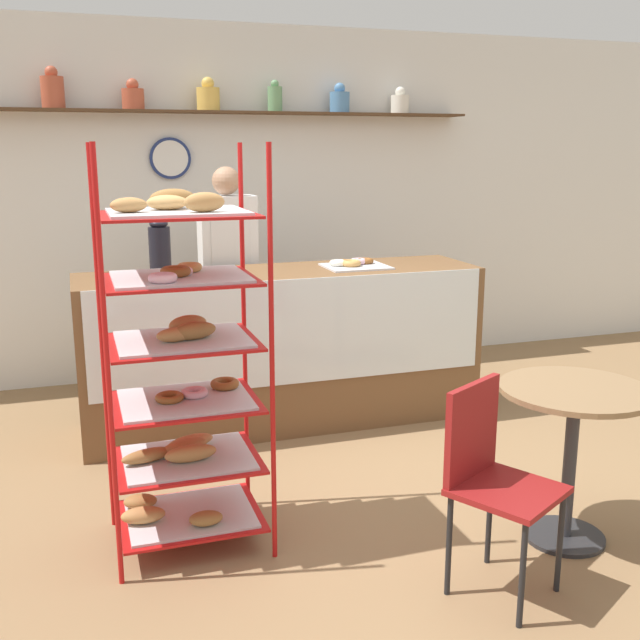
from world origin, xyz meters
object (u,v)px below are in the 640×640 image
pastry_rack (182,369)px  cafe_table (573,427)px  coffee_carafe (160,249)px  donut_tray_counter (353,264)px  cafe_chair (490,467)px  person_worker (229,276)px

pastry_rack → cafe_table: size_ratio=2.44×
coffee_carafe → donut_tray_counter: coffee_carafe is taller
cafe_chair → donut_tray_counter: donut_tray_counter is taller
pastry_rack → coffee_carafe: (0.07, 1.33, 0.36)m
cafe_chair → coffee_carafe: bearing=87.1°
pastry_rack → donut_tray_counter: 1.90m
pastry_rack → cafe_chair: 1.38m
person_worker → cafe_table: bearing=-66.0°
person_worker → coffee_carafe: (-0.52, -0.55, 0.28)m
cafe_table → coffee_carafe: bearing=130.6°
cafe_table → cafe_chair: 0.60m
person_worker → cafe_chair: (0.52, -2.63, -0.38)m
pastry_rack → coffee_carafe: 1.38m
cafe_table → cafe_chair: size_ratio=0.86×
pastry_rack → person_worker: (0.59, 1.87, 0.08)m
person_worker → cafe_chair: size_ratio=1.92×
donut_tray_counter → person_worker: bearing=144.3°
coffee_carafe → pastry_rack: bearing=-93.1°
donut_tray_counter → coffee_carafe: bearing=-178.9°
pastry_rack → person_worker: 1.97m
cafe_table → cafe_chair: bearing=-158.7°
cafe_table → donut_tray_counter: size_ratio=1.82×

